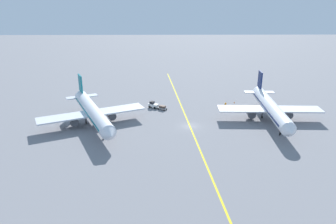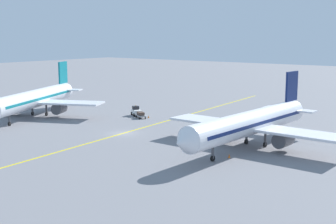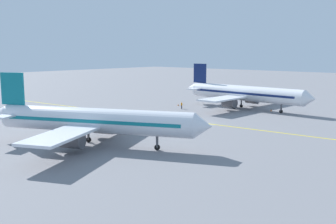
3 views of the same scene
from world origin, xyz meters
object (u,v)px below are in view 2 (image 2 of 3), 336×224
Objects in this scene: airplane_adjacent_stand at (35,99)px; ground_crew_worker at (229,123)px; baggage_tug_white at (136,111)px; traffic_cone_mid_apron at (229,156)px; traffic_cone_by_wingtip at (257,125)px; traffic_cone_near_nose at (149,117)px; airplane_at_gate at (251,123)px; baggage_cart_trailing at (141,114)px.

airplane_adjacent_stand is 40.14m from ground_crew_worker.
baggage_tug_white is at bearing -138.61° from airplane_adjacent_stand.
ground_crew_worker is 21.09m from traffic_cone_mid_apron.
baggage_tug_white is 37.41m from traffic_cone_mid_apron.
ground_crew_worker is 3.05× the size of traffic_cone_by_wingtip.
airplane_adjacent_stand reaches higher than traffic_cone_near_nose.
airplane_at_gate reaches higher than baggage_cart_trailing.
airplane_at_gate reaches higher than baggage_tug_white.
airplane_adjacent_stand is 60.90× the size of traffic_cone_mid_apron.
airplane_adjacent_stand is 60.90× the size of traffic_cone_near_nose.
airplane_at_gate reaches higher than ground_crew_worker.
traffic_cone_near_nose is (-3.90, 0.69, -0.63)m from baggage_tug_white.
airplane_adjacent_stand is 11.38× the size of baggage_cart_trailing.
ground_crew_worker is 18.23m from traffic_cone_near_nose.
traffic_cone_by_wingtip is at bearing -131.32° from ground_crew_worker.
baggage_cart_trailing is 1.75× the size of ground_crew_worker.
airplane_at_gate is at bearing 162.69° from baggage_cart_trailing.
traffic_cone_by_wingtip is at bearing -156.63° from airplane_adjacent_stand.
ground_crew_worker reaches higher than traffic_cone_near_nose.
airplane_at_gate is 64.54× the size of traffic_cone_by_wingtip.
airplane_adjacent_stand is at bearing 20.07° from ground_crew_worker.
baggage_tug_white is 6.06× the size of traffic_cone_near_nose.
baggage_tug_white is at bearing 0.19° from ground_crew_worker.
airplane_adjacent_stand is 20.87m from baggage_tug_white.
baggage_cart_trailing is 19.42m from ground_crew_worker.
traffic_cone_mid_apron is at bearing 120.21° from ground_crew_worker.
airplane_at_gate is 47.80m from airplane_adjacent_stand.
traffic_cone_mid_apron is at bearing 150.98° from baggage_tug_white.
baggage_cart_trailing is at bearing 147.05° from baggage_tug_white.
baggage_cart_trailing is (-18.28, -11.88, -2.95)m from airplane_adjacent_stand.
traffic_cone_near_nose is (18.20, 0.77, -0.63)m from ground_crew_worker.
airplane_adjacent_stand is 48.55m from traffic_cone_mid_apron.
airplane_at_gate is 21.13× the size of ground_crew_worker.
airplane_at_gate is 10.65× the size of baggage_tug_white.
baggage_cart_trailing is 1.65m from traffic_cone_near_nose.
ground_crew_worker is (10.11, -11.04, -2.80)m from airplane_at_gate.
traffic_cone_near_nose is 1.00× the size of traffic_cone_by_wingtip.
baggage_tug_white is (-15.51, -13.67, -2.81)m from airplane_adjacent_stand.
baggage_tug_white is at bearing -29.02° from traffic_cone_mid_apron.
traffic_cone_mid_apron is at bearing 174.70° from airplane_adjacent_stand.
traffic_cone_mid_apron is at bearing 107.58° from traffic_cone_by_wingtip.
airplane_at_gate is 30.31m from traffic_cone_near_nose.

